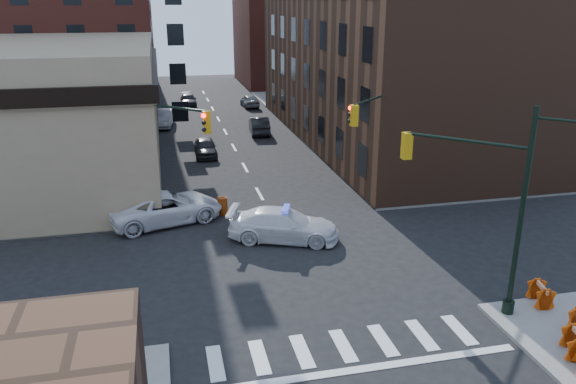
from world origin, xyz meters
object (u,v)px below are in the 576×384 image
parked_car_wnear (205,147)px  pedestrian_a (118,196)px  barrel_road (291,221)px  barrel_bank (223,206)px  police_car (284,225)px  pedestrian_b (62,207)px  barricade_nw_a (146,203)px  parked_car_enear (259,125)px  pickup (166,208)px  parked_car_wfar (163,118)px  barricade_se_a (541,294)px

parked_car_wnear → pedestrian_a: bearing=-116.4°
barrel_road → barrel_bank: 4.49m
police_car → pedestrian_b: (-11.22, 4.72, 0.16)m
parked_car_wnear → police_car: bearing=-80.7°
barrel_bank → barricade_nw_a: size_ratio=0.74×
parked_car_enear → barricade_nw_a: size_ratio=3.39×
pickup → parked_car_wfar: 25.20m
pickup → barrel_bank: 3.20m
barrel_road → barricade_nw_a: bearing=151.2°
barricade_se_a → parked_car_wfar: bearing=33.8°
pickup → pedestrian_b: (-5.47, 0.96, 0.11)m
parked_car_wnear → barricade_nw_a: parked_car_wnear is taller
pedestrian_b → barricade_se_a: bearing=-36.3°
pickup → barrel_bank: bearing=-98.2°
barrel_road → barrel_bank: (-3.27, 3.07, 0.03)m
pedestrian_a → barricade_se_a: 22.29m
police_car → barricade_se_a: size_ratio=4.82×
barricade_se_a → pedestrian_b: bearing=69.1°
pickup → parked_car_wnear: pickup is taller
barrel_bank → barricade_se_a: (11.04, -12.99, 0.07)m
barrel_road → barricade_nw_a: size_ratio=0.70×
parked_car_wnear → parked_car_enear: size_ratio=0.89×
police_car → barrel_road: (0.66, 1.16, -0.33)m
barrel_road → barricade_se_a: (7.76, -9.92, 0.10)m
pedestrian_b → parked_car_wnear: bearing=53.1°
parked_car_wfar → pedestrian_b: size_ratio=2.97×
barrel_bank → parked_car_wfar: bearing=96.6°
parked_car_enear → police_car: bearing=87.7°
barrel_road → barricade_nw_a: (-7.48, 4.12, 0.18)m
parked_car_enear → pickup: bearing=71.4°
pickup → barricade_se_a: size_ratio=5.32×
pickup → parked_car_enear: bearing=-40.2°
barrel_bank → barricade_nw_a: bearing=166.0°
parked_car_wnear → barrel_road: (3.12, -16.02, -0.22)m
parked_car_enear → parked_car_wnear: bearing=55.8°
barricade_se_a → barricade_nw_a: size_ratio=0.84×
parked_car_wnear → barrel_bank: size_ratio=4.04×
barrel_bank → pedestrian_a: bearing=163.6°
police_car → pickup: 6.87m
parked_car_wfar → barrel_road: (6.12, -27.79, -0.32)m
police_car → barricade_nw_a: bearing=72.3°
parked_car_wfar → pedestrian_a: bearing=-89.6°
pedestrian_b → barrel_bank: (8.61, -0.49, -0.46)m
police_car → barricade_se_a: (8.42, -8.76, -0.22)m
pickup → parked_car_wnear: 13.83m
pedestrian_b → barrel_road: size_ratio=1.69×
pedestrian_b → barricade_se_a: size_ratio=1.41×
barrel_road → parked_car_wfar: bearing=102.4°
barrel_bank → barricade_se_a: bearing=-49.6°
pedestrian_a → barricade_se_a: bearing=-9.7°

